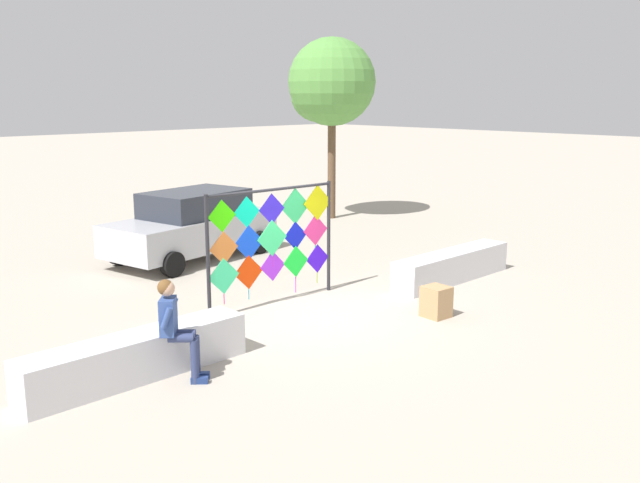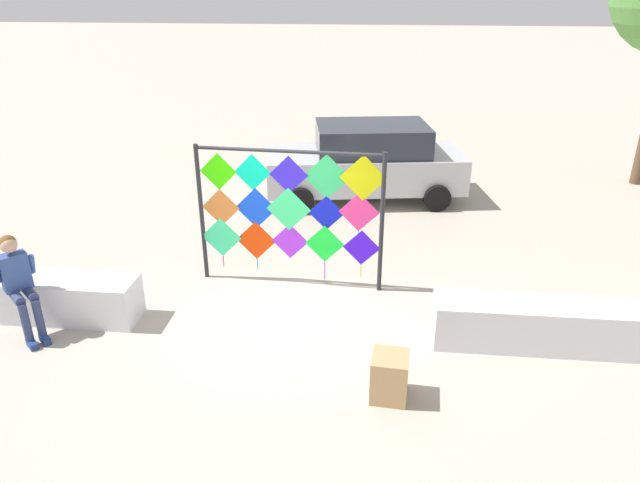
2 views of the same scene
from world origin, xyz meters
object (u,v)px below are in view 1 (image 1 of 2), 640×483
kite_display_rack (273,234)px  seated_vendor (176,322)px  parked_car (192,225)px  tree_far_right (332,87)px  cardboard_box_large (436,302)px

kite_display_rack → seated_vendor: bearing=-150.8°
seated_vendor → parked_car: bearing=54.1°
kite_display_rack → tree_far_right: tree_far_right is taller
seated_vendor → tree_far_right: bearing=35.6°
tree_far_right → kite_display_rack: bearing=-141.9°
kite_display_rack → tree_far_right: size_ratio=0.52×
kite_display_rack → seated_vendor: size_ratio=1.99×
seated_vendor → kite_display_rack: bearing=29.2°
cardboard_box_large → seated_vendor: bearing=171.0°
parked_car → cardboard_box_large: (0.53, -6.98, -0.56)m
kite_display_rack → cardboard_box_large: size_ratio=5.21×
seated_vendor → parked_car: size_ratio=0.33×
cardboard_box_large → tree_far_right: (5.98, 8.64, 3.93)m
kite_display_rack → parked_car: (1.06, 4.28, -0.52)m
seated_vendor → parked_car: 7.63m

